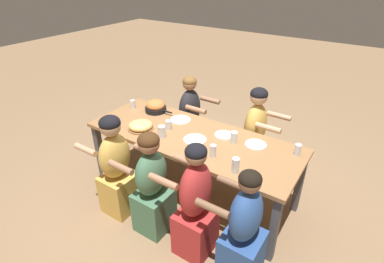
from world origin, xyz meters
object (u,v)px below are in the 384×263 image
empty_plate_a (195,140)px  diner_far_midright (254,139)px  diner_far_midleft (190,121)px  diner_near_midleft (116,169)px  skillet_bowl (156,107)px  diner_near_center (152,188)px  pizza_board_main (141,126)px  drinking_glass_c (133,105)px  diner_near_right (243,232)px  drinking_glass_f (234,138)px  drinking_glass_b (162,132)px  drinking_glass_d (235,166)px  diner_near_midright (195,206)px  cocktail_glass_blue (169,125)px  empty_plate_c (256,145)px  empty_plate_d (224,135)px  empty_plate_b (181,120)px  drinking_glass_e (298,150)px  drinking_glass_a (213,152)px

empty_plate_a → diner_far_midright: bearing=62.4°
diner_far_midleft → diner_near_midleft: size_ratio=1.01×
skillet_bowl → diner_near_center: size_ratio=0.34×
pizza_board_main → skillet_bowl: (-0.15, 0.44, 0.03)m
drinking_glass_c → diner_near_right: (1.94, -0.83, -0.32)m
drinking_glass_f → skillet_bowl: bearing=173.7°
drinking_glass_b → drinking_glass_f: size_ratio=1.12×
drinking_glass_d → diner_near_center: size_ratio=0.13×
drinking_glass_d → diner_far_midleft: bearing=139.4°
empty_plate_a → diner_near_midright: (0.39, -0.60, -0.25)m
cocktail_glass_blue → drinking_glass_d: 1.00m
empty_plate_c → diner_far_midright: 0.55m
cocktail_glass_blue → diner_near_right: 1.42m
empty_plate_d → diner_far_midright: (0.17, 0.47, -0.23)m
empty_plate_d → drinking_glass_c: drinking_glass_c is taller
drinking_glass_d → diner_near_center: (-0.69, -0.34, -0.32)m
diner_near_midright → diner_far_midright: (-0.02, 1.32, 0.02)m
diner_near_right → drinking_glass_d: bearing=38.0°
drinking_glass_d → empty_plate_b: bearing=151.1°
empty_plate_d → drinking_glass_e: bearing=4.6°
empty_plate_d → diner_near_midright: 0.91m
drinking_glass_a → diner_near_midright: (0.09, -0.44, -0.30)m
skillet_bowl → diner_near_right: diner_near_right is taller
skillet_bowl → empty_plate_c: bearing=-2.2°
empty_plate_d → drinking_glass_c: 1.29m
empty_plate_b → diner_far_midleft: size_ratio=0.21×
diner_near_center → drinking_glass_b: bearing=26.1°
empty_plate_d → diner_far_midright: size_ratio=0.17×
diner_far_midleft → empty_plate_c: bearing=67.6°
diner_near_midleft → diner_near_right: diner_near_midleft is taller
empty_plate_a → diner_near_midright: bearing=-56.6°
diner_near_right → empty_plate_b: bearing=54.7°
diner_near_midright → diner_far_midright: size_ratio=0.97×
empty_plate_b → empty_plate_c: bearing=-1.4°
empty_plate_a → empty_plate_b: bearing=143.7°
skillet_bowl → drinking_glass_c: (-0.30, -0.08, -0.02)m
empty_plate_d → drinking_glass_a: size_ratio=1.64×
drinking_glass_b → diner_near_center: bearing=-63.9°
empty_plate_a → empty_plate_c: size_ratio=1.11×
drinking_glass_b → drinking_glass_a: bearing=-1.1°
diner_near_right → diner_far_midright: bearing=20.0°
drinking_glass_e → diner_far_midleft: 1.60m
drinking_glass_d → diner_near_right: diner_near_right is taller
drinking_glass_b → drinking_glass_e: size_ratio=1.14×
empty_plate_c → diner_near_right: bearing=-71.3°
empty_plate_d → diner_near_midright: (0.19, -0.85, -0.25)m
skillet_bowl → drinking_glass_b: bearing=-44.6°
cocktail_glass_blue → drinking_glass_d: bearing=-16.8°
empty_plate_b → drinking_glass_b: (0.06, -0.42, 0.05)m
drinking_glass_b → diner_near_midright: (0.72, -0.46, -0.30)m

